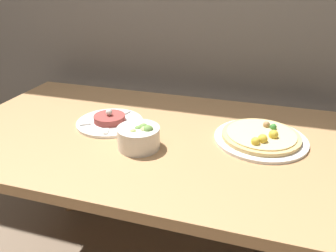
% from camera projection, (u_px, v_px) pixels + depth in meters
% --- Properties ---
extents(dining_table, '(1.47, 0.80, 0.76)m').
position_uv_depth(dining_table, '(159.00, 157.00, 1.18)').
color(dining_table, '#AD7F51').
rests_on(dining_table, ground_plane).
extents(pizza_plate, '(0.31, 0.31, 0.05)m').
position_uv_depth(pizza_plate, '(261.00, 137.00, 1.09)').
color(pizza_plate, white).
rests_on(pizza_plate, dining_table).
extents(tartare_plate, '(0.25, 0.25, 0.06)m').
position_uv_depth(tartare_plate, '(110.00, 121.00, 1.22)').
color(tartare_plate, white).
rests_on(tartare_plate, dining_table).
extents(small_bowl, '(0.14, 0.14, 0.08)m').
position_uv_depth(small_bowl, '(139.00, 137.00, 1.04)').
color(small_bowl, silver).
rests_on(small_bowl, dining_table).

